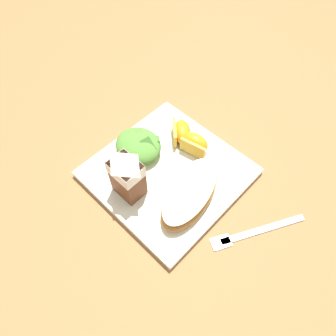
{
  "coord_description": "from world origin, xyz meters",
  "views": [
    {
      "loc": [
        -0.24,
        0.24,
        0.54
      ],
      "look_at": [
        0.0,
        0.0,
        0.03
      ],
      "focal_mm": 32.65,
      "sensor_mm": 36.0,
      "label": 1
    }
  ],
  "objects_px": {
    "cheesy_pizza_bread": "(190,193)",
    "green_salad_pile": "(138,145)",
    "white_plate": "(168,173)",
    "metal_fork": "(251,233)",
    "milk_carton": "(127,174)",
    "orange_wedge_middle": "(181,132)",
    "orange_wedge_front": "(196,144)"
  },
  "relations": [
    {
      "from": "orange_wedge_front",
      "to": "metal_fork",
      "type": "bearing_deg",
      "value": 161.61
    },
    {
      "from": "cheesy_pizza_bread",
      "to": "metal_fork",
      "type": "height_order",
      "value": "cheesy_pizza_bread"
    },
    {
      "from": "milk_carton",
      "to": "orange_wedge_middle",
      "type": "height_order",
      "value": "milk_carton"
    },
    {
      "from": "cheesy_pizza_bread",
      "to": "orange_wedge_front",
      "type": "distance_m",
      "value": 0.12
    },
    {
      "from": "cheesy_pizza_bread",
      "to": "green_salad_pile",
      "type": "bearing_deg",
      "value": -3.32
    },
    {
      "from": "cheesy_pizza_bread",
      "to": "milk_carton",
      "type": "height_order",
      "value": "milk_carton"
    },
    {
      "from": "white_plate",
      "to": "orange_wedge_middle",
      "type": "relative_size",
      "value": 4.09
    },
    {
      "from": "white_plate",
      "to": "orange_wedge_middle",
      "type": "height_order",
      "value": "orange_wedge_middle"
    },
    {
      "from": "green_salad_pile",
      "to": "metal_fork",
      "type": "relative_size",
      "value": 0.58
    },
    {
      "from": "green_salad_pile",
      "to": "orange_wedge_front",
      "type": "relative_size",
      "value": 1.51
    },
    {
      "from": "cheesy_pizza_bread",
      "to": "green_salad_pile",
      "type": "distance_m",
      "value": 0.15
    },
    {
      "from": "milk_carton",
      "to": "orange_wedge_middle",
      "type": "bearing_deg",
      "value": -83.93
    },
    {
      "from": "green_salad_pile",
      "to": "orange_wedge_front",
      "type": "distance_m",
      "value": 0.12
    },
    {
      "from": "white_plate",
      "to": "cheesy_pizza_bread",
      "type": "xyz_separation_m",
      "value": [
        -0.07,
        0.02,
        0.03
      ]
    },
    {
      "from": "white_plate",
      "to": "green_salad_pile",
      "type": "distance_m",
      "value": 0.08
    },
    {
      "from": "white_plate",
      "to": "metal_fork",
      "type": "xyz_separation_m",
      "value": [
        -0.2,
        -0.01,
        -0.01
      ]
    },
    {
      "from": "white_plate",
      "to": "metal_fork",
      "type": "distance_m",
      "value": 0.2
    },
    {
      "from": "milk_carton",
      "to": "orange_wedge_front",
      "type": "relative_size",
      "value": 1.66
    },
    {
      "from": "milk_carton",
      "to": "metal_fork",
      "type": "height_order",
      "value": "milk_carton"
    },
    {
      "from": "cheesy_pizza_bread",
      "to": "orange_wedge_middle",
      "type": "height_order",
      "value": "orange_wedge_middle"
    },
    {
      "from": "orange_wedge_middle",
      "to": "metal_fork",
      "type": "bearing_deg",
      "value": 164.14
    },
    {
      "from": "orange_wedge_middle",
      "to": "metal_fork",
      "type": "relative_size",
      "value": 0.4
    },
    {
      "from": "cheesy_pizza_bread",
      "to": "metal_fork",
      "type": "distance_m",
      "value": 0.13
    },
    {
      "from": "orange_wedge_front",
      "to": "orange_wedge_middle",
      "type": "xyz_separation_m",
      "value": [
        0.04,
        -0.0,
        0.0
      ]
    },
    {
      "from": "orange_wedge_middle",
      "to": "metal_fork",
      "type": "distance_m",
      "value": 0.25
    },
    {
      "from": "white_plate",
      "to": "orange_wedge_front",
      "type": "xyz_separation_m",
      "value": [
        -0.0,
        -0.08,
        0.03
      ]
    },
    {
      "from": "orange_wedge_front",
      "to": "orange_wedge_middle",
      "type": "bearing_deg",
      "value": -4.0
    },
    {
      "from": "green_salad_pile",
      "to": "milk_carton",
      "type": "bearing_deg",
      "value": 126.24
    },
    {
      "from": "cheesy_pizza_bread",
      "to": "metal_fork",
      "type": "xyz_separation_m",
      "value": [
        -0.13,
        -0.03,
        -0.03
      ]
    },
    {
      "from": "orange_wedge_front",
      "to": "metal_fork",
      "type": "relative_size",
      "value": 0.38
    },
    {
      "from": "cheesy_pizza_bread",
      "to": "orange_wedge_middle",
      "type": "bearing_deg",
      "value": -40.89
    },
    {
      "from": "cheesy_pizza_bread",
      "to": "green_salad_pile",
      "type": "height_order",
      "value": "green_salad_pile"
    }
  ]
}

